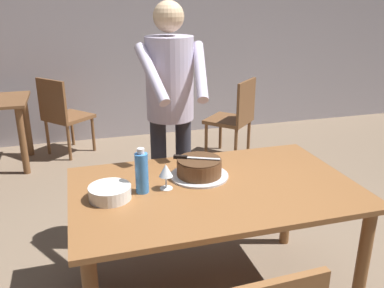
{
  "coord_description": "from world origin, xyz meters",
  "views": [
    {
      "loc": [
        -0.69,
        -1.93,
        1.74
      ],
      "look_at": [
        -0.04,
        0.3,
        0.9
      ],
      "focal_mm": 38.24,
      "sensor_mm": 36.0,
      "label": 1
    }
  ],
  "objects_px": {
    "main_dining_table": "(214,203)",
    "water_bottle": "(142,172)",
    "background_chair_0": "(235,116)",
    "person_cutting_cake": "(170,101)",
    "background_chair_1": "(63,113)",
    "cake_on_platter": "(199,168)",
    "cake_knife": "(187,157)",
    "wine_glass_near": "(166,171)",
    "plate_stack": "(110,192)"
  },
  "relations": [
    {
      "from": "water_bottle",
      "to": "background_chair_0",
      "type": "height_order",
      "value": "water_bottle"
    },
    {
      "from": "cake_knife",
      "to": "plate_stack",
      "type": "height_order",
      "value": "cake_knife"
    },
    {
      "from": "main_dining_table",
      "to": "background_chair_0",
      "type": "xyz_separation_m",
      "value": [
        0.98,
        2.13,
        -0.15
      ]
    },
    {
      "from": "person_cutting_cake",
      "to": "background_chair_1",
      "type": "bearing_deg",
      "value": 110.52
    },
    {
      "from": "plate_stack",
      "to": "person_cutting_cake",
      "type": "bearing_deg",
      "value": 54.48
    },
    {
      "from": "cake_on_platter",
      "to": "cake_knife",
      "type": "relative_size",
      "value": 1.34
    },
    {
      "from": "cake_on_platter",
      "to": "background_chair_0",
      "type": "bearing_deg",
      "value": 62.63
    },
    {
      "from": "plate_stack",
      "to": "background_chair_0",
      "type": "xyz_separation_m",
      "value": [
        1.55,
        2.12,
        -0.29
      ]
    },
    {
      "from": "wine_glass_near",
      "to": "water_bottle",
      "type": "height_order",
      "value": "water_bottle"
    },
    {
      "from": "background_chair_0",
      "to": "water_bottle",
      "type": "bearing_deg",
      "value": -123.42
    },
    {
      "from": "cake_knife",
      "to": "person_cutting_cake",
      "type": "relative_size",
      "value": 0.15
    },
    {
      "from": "main_dining_table",
      "to": "cake_knife",
      "type": "relative_size",
      "value": 6.17
    },
    {
      "from": "main_dining_table",
      "to": "person_cutting_cake",
      "type": "bearing_deg",
      "value": 96.52
    },
    {
      "from": "main_dining_table",
      "to": "person_cutting_cake",
      "type": "distance_m",
      "value": 0.82
    },
    {
      "from": "background_chair_0",
      "to": "background_chair_1",
      "type": "bearing_deg",
      "value": 160.93
    },
    {
      "from": "cake_knife",
      "to": "background_chair_0",
      "type": "bearing_deg",
      "value": 60.79
    },
    {
      "from": "main_dining_table",
      "to": "background_chair_1",
      "type": "height_order",
      "value": "background_chair_1"
    },
    {
      "from": "cake_knife",
      "to": "water_bottle",
      "type": "bearing_deg",
      "value": -154.73
    },
    {
      "from": "cake_on_platter",
      "to": "water_bottle",
      "type": "xyz_separation_m",
      "value": [
        -0.35,
        -0.1,
        0.06
      ]
    },
    {
      "from": "water_bottle",
      "to": "background_chair_0",
      "type": "relative_size",
      "value": 0.28
    },
    {
      "from": "plate_stack",
      "to": "water_bottle",
      "type": "distance_m",
      "value": 0.19
    },
    {
      "from": "wine_glass_near",
      "to": "main_dining_table",
      "type": "bearing_deg",
      "value": -9.48
    },
    {
      "from": "wine_glass_near",
      "to": "background_chair_1",
      "type": "relative_size",
      "value": 0.16
    },
    {
      "from": "person_cutting_cake",
      "to": "plate_stack",
      "type": "bearing_deg",
      "value": -125.52
    },
    {
      "from": "cake_on_platter",
      "to": "background_chair_1",
      "type": "bearing_deg",
      "value": 107.16
    },
    {
      "from": "cake_knife",
      "to": "background_chair_1",
      "type": "height_order",
      "value": "background_chair_1"
    },
    {
      "from": "main_dining_table",
      "to": "cake_on_platter",
      "type": "relative_size",
      "value": 4.62
    },
    {
      "from": "main_dining_table",
      "to": "water_bottle",
      "type": "xyz_separation_m",
      "value": [
        -0.4,
        0.04,
        0.22
      ]
    },
    {
      "from": "cake_on_platter",
      "to": "person_cutting_cake",
      "type": "distance_m",
      "value": 0.62
    },
    {
      "from": "person_cutting_cake",
      "to": "main_dining_table",
      "type": "bearing_deg",
      "value": -83.48
    },
    {
      "from": "main_dining_table",
      "to": "water_bottle",
      "type": "height_order",
      "value": "water_bottle"
    },
    {
      "from": "person_cutting_cake",
      "to": "cake_knife",
      "type": "bearing_deg",
      "value": -93.28
    },
    {
      "from": "wine_glass_near",
      "to": "cake_on_platter",
      "type": "bearing_deg",
      "value": 24.76
    },
    {
      "from": "main_dining_table",
      "to": "plate_stack",
      "type": "distance_m",
      "value": 0.59
    },
    {
      "from": "person_cutting_cake",
      "to": "background_chair_0",
      "type": "xyz_separation_m",
      "value": [
        1.06,
        1.43,
        -0.58
      ]
    },
    {
      "from": "plate_stack",
      "to": "background_chair_1",
      "type": "xyz_separation_m",
      "value": [
        -0.28,
        2.75,
        -0.29
      ]
    },
    {
      "from": "wine_glass_near",
      "to": "background_chair_0",
      "type": "relative_size",
      "value": 0.16
    },
    {
      "from": "background_chair_0",
      "to": "cake_on_platter",
      "type": "bearing_deg",
      "value": -117.37
    },
    {
      "from": "cake_knife",
      "to": "plate_stack",
      "type": "relative_size",
      "value": 1.16
    },
    {
      "from": "main_dining_table",
      "to": "plate_stack",
      "type": "relative_size",
      "value": 7.13
    },
    {
      "from": "person_cutting_cake",
      "to": "background_chair_1",
      "type": "height_order",
      "value": "person_cutting_cake"
    },
    {
      "from": "wine_glass_near",
      "to": "background_chair_1",
      "type": "distance_m",
      "value": 2.81
    },
    {
      "from": "background_chair_0",
      "to": "background_chair_1",
      "type": "distance_m",
      "value": 1.94
    },
    {
      "from": "cake_on_platter",
      "to": "wine_glass_near",
      "type": "height_order",
      "value": "wine_glass_near"
    },
    {
      "from": "main_dining_table",
      "to": "background_chair_1",
      "type": "relative_size",
      "value": 1.74
    },
    {
      "from": "person_cutting_cake",
      "to": "cake_on_platter",
      "type": "bearing_deg",
      "value": -86.36
    },
    {
      "from": "cake_on_platter",
      "to": "person_cutting_cake",
      "type": "xyz_separation_m",
      "value": [
        -0.04,
        0.55,
        0.27
      ]
    },
    {
      "from": "water_bottle",
      "to": "background_chair_0",
      "type": "distance_m",
      "value": 2.53
    },
    {
      "from": "cake_knife",
      "to": "cake_on_platter",
      "type": "bearing_deg",
      "value": -24.9
    },
    {
      "from": "background_chair_1",
      "to": "water_bottle",
      "type": "bearing_deg",
      "value": -80.47
    }
  ]
}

